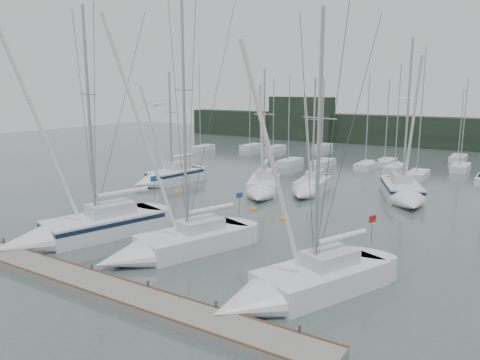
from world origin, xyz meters
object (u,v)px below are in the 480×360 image
at_px(sailboat_mid_c, 309,188).
at_px(buoy_b, 284,220).
at_px(sailboat_near_left, 73,232).
at_px(sailboat_mid_a, 165,178).
at_px(sailboat_mid_b, 262,189).
at_px(sailboat_near_right, 289,289).
at_px(buoy_a, 254,210).
at_px(sailboat_near_center, 163,248).
at_px(buoy_c, 177,192).
at_px(sailboat_mid_d, 405,194).

xyz_separation_m(sailboat_mid_c, buoy_b, (1.91, -8.87, -0.58)).
relative_size(sailboat_near_left, sailboat_mid_a, 1.30).
bearing_deg(sailboat_mid_b, sailboat_near_left, -125.68).
xyz_separation_m(sailboat_near_right, sailboat_mid_b, (-11.79, 18.10, 0.04)).
relative_size(sailboat_mid_a, buoy_a, 22.08).
xyz_separation_m(sailboat_near_center, sailboat_mid_c, (0.53, 19.68, 0.04)).
bearing_deg(buoy_c, buoy_a, -9.78).
bearing_deg(sailboat_mid_a, sailboat_near_center, -41.15).
bearing_deg(buoy_c, sailboat_mid_b, 23.79).
xyz_separation_m(sailboat_near_left, buoy_c, (-3.65, 14.64, -0.66)).
bearing_deg(buoy_b, sailboat_mid_d, 59.51).
bearing_deg(buoy_b, buoy_a, 160.51).
bearing_deg(sailboat_near_left, sailboat_mid_d, 71.97).
distance_m(sailboat_mid_a, buoy_c, 4.10).
height_order(sailboat_mid_a, buoy_c, sailboat_mid_a).
height_order(sailboat_mid_a, sailboat_mid_d, sailboat_mid_d).
height_order(sailboat_near_right, sailboat_mid_a, sailboat_near_right).
bearing_deg(buoy_a, sailboat_mid_d, 44.51).
relative_size(buoy_b, buoy_c, 1.13).
xyz_separation_m(buoy_b, buoy_c, (-12.83, 2.82, 0.00)).
distance_m(sailboat_mid_b, buoy_b, 8.16).
distance_m(sailboat_near_left, buoy_b, 14.98).
bearing_deg(sailboat_mid_d, buoy_a, -158.44).
bearing_deg(sailboat_mid_c, buoy_a, -109.64).
xyz_separation_m(sailboat_mid_b, buoy_b, (5.38, -6.11, -0.60)).
xyz_separation_m(buoy_a, buoy_c, (-9.47, 1.63, 0.00)).
distance_m(sailboat_near_center, sailboat_mid_d, 23.18).
height_order(sailboat_mid_d, buoy_a, sailboat_mid_d).
distance_m(sailboat_mid_b, buoy_a, 5.35).
height_order(sailboat_near_left, buoy_b, sailboat_near_left).
bearing_deg(sailboat_mid_a, sailboat_mid_c, 22.84).
bearing_deg(sailboat_mid_c, sailboat_mid_d, 3.47).
relative_size(sailboat_mid_a, sailboat_mid_c, 1.07).
distance_m(sailboat_near_center, sailboat_mid_a, 20.99).
distance_m(sailboat_near_left, sailboat_mid_c, 21.93).
distance_m(sailboat_near_left, sailboat_near_center, 6.82).
bearing_deg(sailboat_mid_d, buoy_b, -143.44).
relative_size(sailboat_mid_a, sailboat_mid_d, 0.82).
bearing_deg(buoy_a, sailboat_mid_a, 163.54).
xyz_separation_m(sailboat_mid_d, buoy_a, (-9.64, -9.48, -0.68)).
relative_size(sailboat_near_left, sailboat_near_center, 0.96).
xyz_separation_m(sailboat_near_right, sailboat_mid_c, (-8.32, 20.86, 0.02)).
relative_size(sailboat_near_right, sailboat_mid_c, 1.26).
distance_m(sailboat_near_center, buoy_a, 12.05).
bearing_deg(buoy_a, sailboat_near_left, -114.10).
bearing_deg(sailboat_near_left, sailboat_mid_b, 94.50).
height_order(sailboat_mid_b, sailboat_mid_d, sailboat_mid_d).
relative_size(sailboat_near_center, buoy_c, 29.99).
xyz_separation_m(sailboat_near_left, sailboat_mid_c, (7.27, 20.69, -0.08)).
height_order(sailboat_near_right, buoy_b, sailboat_near_right).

